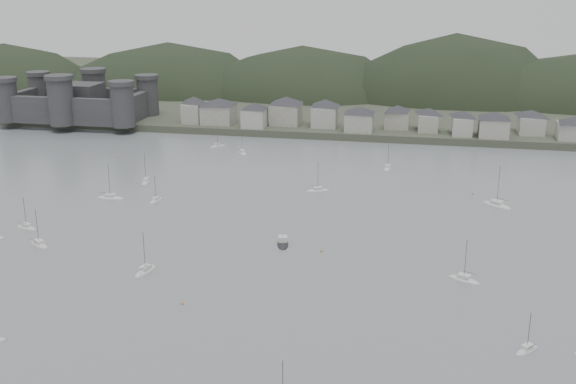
# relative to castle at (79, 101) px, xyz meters

# --- Properties ---
(ground) EXTENTS (900.00, 900.00, 0.00)m
(ground) POSITION_rel_castle_xyz_m (120.00, -179.80, -10.96)
(ground) COLOR slate
(ground) RESTS_ON ground
(far_shore_land) EXTENTS (900.00, 250.00, 3.00)m
(far_shore_land) POSITION_rel_castle_xyz_m (120.00, 115.20, -9.46)
(far_shore_land) COLOR #383D2D
(far_shore_land) RESTS_ON ground
(forested_ridge) EXTENTS (851.55, 103.94, 102.57)m
(forested_ridge) POSITION_rel_castle_xyz_m (124.83, 89.60, -22.25)
(forested_ridge) COLOR black
(forested_ridge) RESTS_ON ground
(castle) EXTENTS (66.00, 43.00, 20.00)m
(castle) POSITION_rel_castle_xyz_m (0.00, 0.00, 0.00)
(castle) COLOR #343336
(castle) RESTS_ON far_shore_land
(waterfront_town) EXTENTS (451.48, 28.46, 12.92)m
(waterfront_town) POSITION_rel_castle_xyz_m (170.59, 3.54, -2.30)
(waterfront_town) COLOR gray
(waterfront_town) RESTS_ON far_shore_land
(sailboat_lead) EXTENTS (4.22, 8.23, 10.77)m
(sailboat_lead) POSITION_rel_castle_xyz_m (67.28, -84.27, -10.79)
(sailboat_lead) COLOR silver
(sailboat_lead) RESTS_ON ground
(moored_fleet) EXTENTS (249.64, 177.30, 13.63)m
(moored_fleet) POSITION_rel_castle_xyz_m (114.93, -120.91, -10.79)
(moored_fleet) COLOR silver
(moored_fleet) RESTS_ON ground
(motor_launch_far) EXTENTS (4.56, 8.42, 3.91)m
(motor_launch_far) POSITION_rel_castle_xyz_m (123.97, -130.87, -10.67)
(motor_launch_far) COLOR black
(motor_launch_far) RESTS_ON ground
(mooring_buoys) EXTENTS (173.77, 140.65, 0.70)m
(mooring_buoys) POSITION_rel_castle_xyz_m (116.53, -123.72, -10.81)
(mooring_buoys) COLOR #B7763D
(mooring_buoys) RESTS_ON ground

